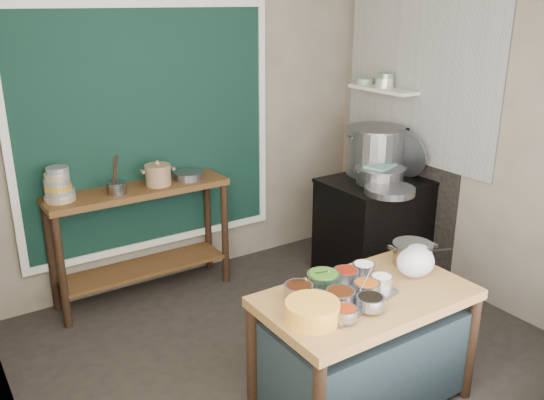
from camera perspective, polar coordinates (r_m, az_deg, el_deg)
floor at (r=4.28m, az=1.32°, el=-14.35°), size 3.50×3.00×0.02m
back_wall at (r=4.97m, az=-8.54°, el=7.94°), size 3.50×0.02×2.80m
right_wall at (r=4.89m, az=18.86°, el=6.92°), size 0.02×3.00×2.80m
curtain_panel at (r=4.82m, az=-12.10°, el=6.75°), size 2.10×0.02×1.90m
curtain_frame at (r=4.81m, az=-12.06°, el=6.73°), size 2.22×0.03×2.02m
tile_panel at (r=5.15m, az=14.37°, el=13.02°), size 0.02×1.70×1.70m
soot_patch at (r=5.46m, az=12.65°, el=1.09°), size 0.01×1.30×1.30m
wall_shelf at (r=5.32m, az=10.96°, el=10.72°), size 0.22×0.70×0.03m
prep_table at (r=3.61m, az=9.02°, el=-14.38°), size 1.25×0.72×0.75m
back_counter at (r=4.84m, az=-12.75°, el=-4.13°), size 1.45×0.40×0.95m
stove_block at (r=5.22m, az=10.20°, el=-2.79°), size 0.90×0.68×0.85m
stove_top at (r=5.08m, az=10.49°, el=1.82°), size 0.92×0.69×0.03m
condiment_tray at (r=3.34m, az=7.10°, el=-9.46°), size 0.61×0.49×0.02m
condiment_bowls at (r=3.32m, az=6.68°, el=-8.74°), size 0.67×0.52×0.08m
yellow_basin at (r=3.09m, az=4.02°, el=-10.99°), size 0.33×0.33×0.11m
saucepan at (r=3.80m, az=13.71°, el=-5.17°), size 0.34×0.34×0.14m
plastic_bag_a at (r=3.64m, az=14.04°, el=-5.96°), size 0.28×0.25×0.19m
plastic_bag_b at (r=3.75m, az=14.15°, el=-5.45°), size 0.24×0.21×0.16m
bowl_stack at (r=4.51m, az=-20.40°, el=1.30°), size 0.23×0.23×0.25m
utensil_cup at (r=4.56m, az=-15.12°, el=1.19°), size 0.16×0.16×0.09m
ceramic_crock at (r=4.69m, az=-11.22°, el=2.33°), size 0.25×0.25×0.15m
wide_bowl at (r=4.81m, az=-8.28°, el=2.42°), size 0.31×0.31×0.06m
stock_pot at (r=5.19m, az=10.20°, el=4.82°), size 0.62×0.62×0.42m
pot_lid at (r=5.13m, az=12.97°, el=4.53°), size 0.18×0.45×0.44m
steamer at (r=4.97m, az=10.63°, el=2.45°), size 0.55×0.55×0.14m
green_cloth at (r=4.95m, az=10.69°, el=3.32°), size 0.28×0.25×0.02m
shallow_pan at (r=4.72m, az=11.58°, el=0.93°), size 0.51×0.51×0.05m
shelf_bowl_stack at (r=5.29m, az=11.19°, el=11.48°), size 0.16×0.16×0.13m
shelf_bowl_green at (r=5.49m, az=9.19°, el=11.53°), size 0.18×0.18×0.05m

